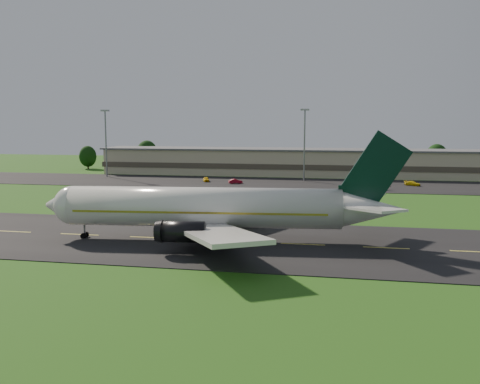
% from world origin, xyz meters
% --- Properties ---
extents(ground, '(360.00, 360.00, 0.00)m').
position_xyz_m(ground, '(0.00, 0.00, 0.00)').
color(ground, '#204E13').
rests_on(ground, ground).
extents(taxiway, '(220.00, 30.00, 0.10)m').
position_xyz_m(taxiway, '(0.00, 0.00, 0.05)').
color(taxiway, black).
rests_on(taxiway, ground).
extents(apron, '(260.00, 30.00, 0.10)m').
position_xyz_m(apron, '(0.00, 72.00, 0.05)').
color(apron, black).
rests_on(apron, ground).
extents(airliner, '(51.25, 41.96, 15.57)m').
position_xyz_m(airliner, '(-1.99, 0.09, 4.66)').
color(airliner, white).
rests_on(airliner, ground).
extents(terminal, '(145.00, 16.00, 8.40)m').
position_xyz_m(terminal, '(6.40, 96.18, 3.99)').
color(terminal, '#BFB191').
rests_on(terminal, ground).
extents(light_mast_west, '(2.40, 1.20, 20.35)m').
position_xyz_m(light_mast_west, '(-55.00, 80.00, 12.74)').
color(light_mast_west, gray).
rests_on(light_mast_west, ground).
extents(light_mast_centre, '(2.40, 1.20, 20.35)m').
position_xyz_m(light_mast_centre, '(5.00, 80.00, 12.74)').
color(light_mast_centre, gray).
rests_on(light_mast_centre, ground).
extents(tree_line, '(195.85, 8.05, 10.32)m').
position_xyz_m(tree_line, '(31.43, 106.35, 4.95)').
color(tree_line, black).
rests_on(tree_line, ground).
extents(service_vehicle_a, '(2.73, 4.03, 1.27)m').
position_xyz_m(service_vehicle_a, '(-21.78, 72.70, 0.74)').
color(service_vehicle_a, yellow).
rests_on(service_vehicle_a, apron).
extents(service_vehicle_b, '(3.94, 2.70, 1.23)m').
position_xyz_m(service_vehicle_b, '(-12.67, 69.37, 0.71)').
color(service_vehicle_b, maroon).
rests_on(service_vehicle_b, apron).
extents(service_vehicle_c, '(2.25, 4.76, 1.31)m').
position_xyz_m(service_vehicle_c, '(26.29, 72.21, 0.76)').
color(service_vehicle_c, silver).
rests_on(service_vehicle_c, apron).
extents(service_vehicle_d, '(4.46, 3.62, 1.21)m').
position_xyz_m(service_vehicle_d, '(33.87, 73.48, 0.71)').
color(service_vehicle_d, yellow).
rests_on(service_vehicle_d, apron).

